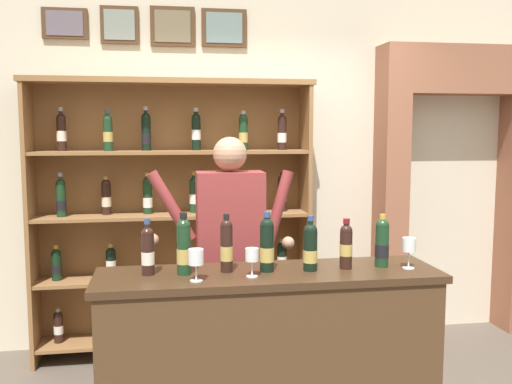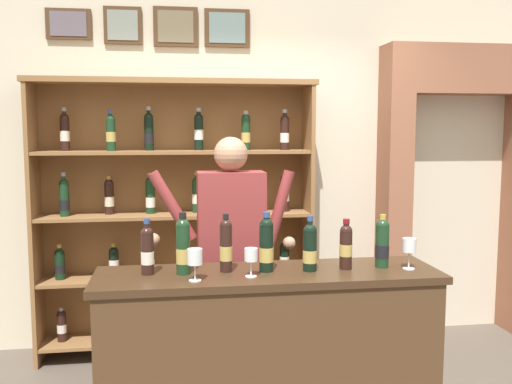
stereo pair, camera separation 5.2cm
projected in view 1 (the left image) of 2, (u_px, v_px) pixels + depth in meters
name	position (u px, v px, depth m)	size (l,w,h in m)	color
back_wall	(254.00, 144.00, 4.66)	(12.00, 0.19, 3.22)	beige
wine_shelf	(173.00, 210.00, 4.32)	(2.12, 0.36, 2.10)	olive
archway_doorway	(451.00, 172.00, 4.81)	(1.35, 0.45, 2.41)	#935B42
tasting_counter	(269.00, 360.00, 3.07)	(1.84, 0.50, 0.98)	#4C331E
shopkeeper	(230.00, 239.00, 3.53)	(0.93, 0.22, 1.69)	#2D3347
tasting_bottle_riserva	(148.00, 250.00, 2.93)	(0.07, 0.07, 0.30)	black
tasting_bottle_brunello	(184.00, 246.00, 2.94)	(0.08, 0.08, 0.33)	#19381E
tasting_bottle_bianco	(227.00, 245.00, 2.99)	(0.07, 0.07, 0.31)	black
tasting_bottle_super_tuscan	(267.00, 244.00, 3.01)	(0.08, 0.08, 0.32)	black
tasting_bottle_rosso	(310.00, 247.00, 3.02)	(0.08, 0.08, 0.30)	black
tasting_bottle_vin_santo	(346.00, 245.00, 3.07)	(0.07, 0.07, 0.28)	black
tasting_bottle_prosecco	(382.00, 242.00, 3.11)	(0.08, 0.08, 0.29)	#19381E
wine_glass_right	(409.00, 247.00, 3.07)	(0.07, 0.07, 0.17)	silver
wine_glass_left	(252.00, 257.00, 2.89)	(0.07, 0.07, 0.15)	silver
wine_glass_spare	(196.00, 259.00, 2.81)	(0.08, 0.08, 0.16)	silver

